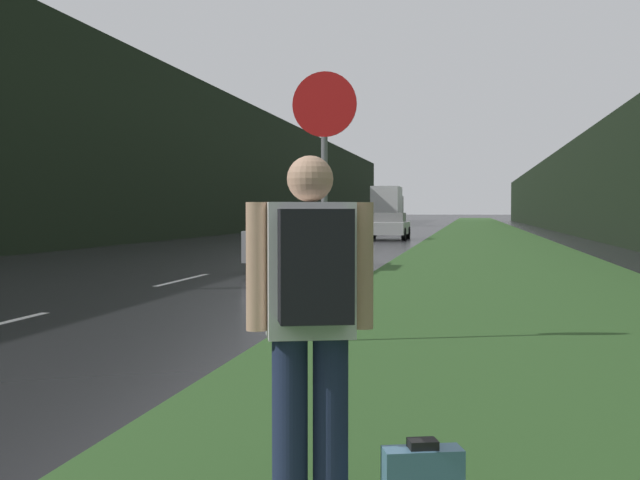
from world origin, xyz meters
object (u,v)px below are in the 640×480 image
hitchhiker_with_backpack (311,313)px  car_oncoming (354,222)px  delivery_truck (388,206)px  stop_sign (324,176)px  car_passing_far (388,226)px  car_passing_near (302,240)px

hitchhiker_with_backpack → car_oncoming: size_ratio=0.38×
delivery_truck → stop_sign: bearing=-84.7°
hitchhiker_with_backpack → car_passing_far: bearing=77.4°
car_passing_near → stop_sign: bearing=103.2°
car_passing_far → car_oncoming: size_ratio=0.96×
stop_sign → delivery_truck: 66.93m
hitchhiker_with_backpack → car_oncoming: 50.24m
stop_sign → car_passing_near: stop_sign is taller
car_oncoming → delivery_truck: size_ratio=0.62×
car_oncoming → delivery_truck: bearing=90.0°
stop_sign → car_passing_near: 11.01m
hitchhiker_with_backpack → delivery_truck: size_ratio=0.24×
car_passing_near → car_oncoming: 34.28m
car_passing_near → car_passing_far: (0.00, 20.75, -0.05)m
car_passing_far → delivery_truck: bearing=-84.1°
car_oncoming → delivery_truck: delivery_truck is taller
stop_sign → hitchhiker_with_backpack: stop_sign is taller
delivery_truck → hitchhiker_with_backpack: bearing=-84.4°
delivery_truck → car_oncoming: bearing=-90.0°
stop_sign → car_passing_near: bearing=103.2°
car_passing_near → car_passing_far: car_passing_near is taller
car_oncoming → delivery_truck: (0.00, 21.89, 1.24)m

